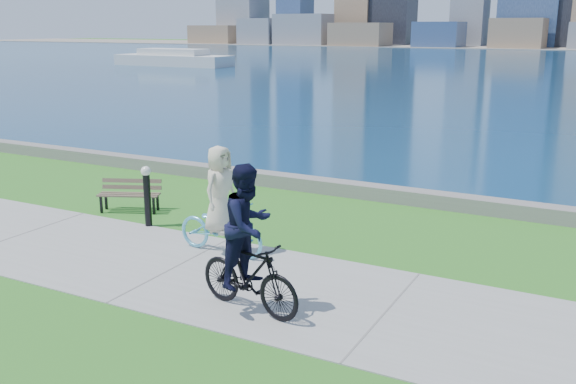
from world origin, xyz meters
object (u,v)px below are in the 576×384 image
Objects in this scene: park_bench at (130,192)px; cyclist_man at (248,251)px; cyclist_woman at (220,214)px; bollard_lamp at (147,192)px.

cyclist_man is (5.34, -3.42, 0.53)m from park_bench.
park_bench is 3.83m from cyclist_woman.
park_bench is 1.42m from bollard_lamp.
park_bench is at bearing 146.96° from bollard_lamp.
park_bench is at bearing 70.46° from cyclist_woman.
park_bench is 0.72× the size of cyclist_woman.
park_bench is 0.66× the size of cyclist_man.
cyclist_man is (1.81, -1.96, 0.19)m from cyclist_woman.
cyclist_woman is (3.53, -1.46, 0.34)m from park_bench.
bollard_lamp reaches higher than park_bench.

